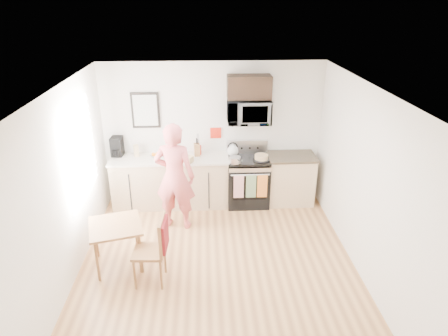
{
  "coord_description": "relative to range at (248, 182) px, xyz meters",
  "views": [
    {
      "loc": [
        -0.16,
        -4.71,
        3.66
      ],
      "look_at": [
        0.14,
        1.0,
        1.15
      ],
      "focal_mm": 32.0,
      "sensor_mm": 36.0,
      "label": 1
    }
  ],
  "objects": [
    {
      "name": "chair",
      "position": [
        -1.43,
        -2.19,
        0.2
      ],
      "size": [
        0.48,
        0.44,
        0.99
      ],
      "rotation": [
        0.0,
        0.0,
        -0.06
      ],
      "color": "brown",
      "rests_on": "floor"
    },
    {
      "name": "back_wall",
      "position": [
        -0.63,
        0.32,
        0.86
      ],
      "size": [
        4.0,
        0.04,
        2.6
      ],
      "primitive_type": "cube",
      "color": "white",
      "rests_on": "floor"
    },
    {
      "name": "dining_table",
      "position": [
        -2.07,
        -1.79,
        0.15
      ],
      "size": [
        0.76,
        0.76,
        0.67
      ],
      "rotation": [
        0.0,
        0.0,
        0.26
      ],
      "color": "brown",
      "rests_on": "floor"
    },
    {
      "name": "cake",
      "position": [
        0.22,
        -0.13,
        0.53
      ],
      "size": [
        0.29,
        0.29,
        0.1
      ],
      "color": "black",
      "rests_on": "range"
    },
    {
      "name": "utensil_crock",
      "position": [
        -0.92,
        0.17,
        0.66
      ],
      "size": [
        0.13,
        0.13,
        0.4
      ],
      "color": "red",
      "rests_on": "countertop_left"
    },
    {
      "name": "countertop_right",
      "position": [
        0.8,
        0.02,
        0.48
      ],
      "size": [
        0.88,
        0.64,
        0.04
      ],
      "primitive_type": "cube",
      "color": "black",
      "rests_on": "cabinet_right"
    },
    {
      "name": "coffee_maker",
      "position": [
        -2.38,
        0.19,
        0.67
      ],
      "size": [
        0.22,
        0.3,
        0.35
      ],
      "rotation": [
        0.0,
        0.0,
        -0.09
      ],
      "color": "black",
      "rests_on": "countertop_left"
    },
    {
      "name": "bread_bag",
      "position": [
        -1.15,
        -0.16,
        0.56
      ],
      "size": [
        0.33,
        0.28,
        0.11
      ],
      "primitive_type": "cube",
      "rotation": [
        0.0,
        0.0,
        -0.54
      ],
      "color": "tan",
      "rests_on": "countertop_left"
    },
    {
      "name": "right_wall",
      "position": [
        1.37,
        -1.98,
        0.86
      ],
      "size": [
        0.04,
        4.6,
        2.6
      ],
      "primitive_type": "cube",
      "color": "white",
      "rests_on": "floor"
    },
    {
      "name": "microwave",
      "position": [
        -0.0,
        0.1,
        1.32
      ],
      "size": [
        0.76,
        0.51,
        0.42
      ],
      "primitive_type": "imported",
      "color": "silver",
      "rests_on": "back_wall"
    },
    {
      "name": "knife_block",
      "position": [
        -0.93,
        0.12,
        0.61
      ],
      "size": [
        0.12,
        0.15,
        0.22
      ],
      "primitive_type": "cube",
      "rotation": [
        0.0,
        0.0,
        0.14
      ],
      "color": "brown",
      "rests_on": "countertop_left"
    },
    {
      "name": "kettle",
      "position": [
        -0.28,
        0.09,
        0.6
      ],
      "size": [
        0.21,
        0.21,
        0.27
      ],
      "color": "silver",
      "rests_on": "range"
    },
    {
      "name": "fruit_bowl",
      "position": [
        -1.68,
        0.07,
        0.54
      ],
      "size": [
        0.2,
        0.2,
        0.09
      ],
      "color": "silver",
      "rests_on": "countertop_left"
    },
    {
      "name": "ceiling",
      "position": [
        -0.63,
        -1.98,
        2.16
      ],
      "size": [
        4.0,
        4.6,
        0.04
      ],
      "primitive_type": "cube",
      "color": "white",
      "rests_on": "back_wall"
    },
    {
      "name": "upper_cabinet",
      "position": [
        -0.0,
        0.15,
        1.74
      ],
      "size": [
        0.76,
        0.35,
        0.4
      ],
      "primitive_type": "cube",
      "color": "black",
      "rests_on": "back_wall"
    },
    {
      "name": "cabinet_right",
      "position": [
        0.8,
        0.02,
        0.01
      ],
      "size": [
        0.84,
        0.6,
        0.9
      ],
      "primitive_type": "cube",
      "color": "tan",
      "rests_on": "floor"
    },
    {
      "name": "wall_trivet",
      "position": [
        -0.58,
        0.31,
        0.86
      ],
      "size": [
        0.2,
        0.02,
        0.2
      ],
      "primitive_type": "cube",
      "color": "red",
      "rests_on": "back_wall"
    },
    {
      "name": "floor",
      "position": [
        -0.63,
        -1.98,
        -0.44
      ],
      "size": [
        4.6,
        4.6,
        0.0
      ],
      "primitive_type": "plane",
      "color": "#8E5C37",
      "rests_on": "ground"
    },
    {
      "name": "person",
      "position": [
        -1.29,
        -0.75,
        0.48
      ],
      "size": [
        0.74,
        0.56,
        1.83
      ],
      "primitive_type": "imported",
      "rotation": [
        0.0,
        0.0,
        2.94
      ],
      "color": "#CC3D38",
      "rests_on": "floor"
    },
    {
      "name": "range",
      "position": [
        0.0,
        0.0,
        0.0
      ],
      "size": [
        0.76,
        0.7,
        1.16
      ],
      "color": "black",
      "rests_on": "floor"
    },
    {
      "name": "cabinet_left",
      "position": [
        -1.43,
        0.02,
        0.01
      ],
      "size": [
        2.1,
        0.6,
        0.9
      ],
      "primitive_type": "cube",
      "color": "tan",
      "rests_on": "floor"
    },
    {
      "name": "milk_carton",
      "position": [
        -2.03,
        0.13,
        0.61
      ],
      "size": [
        0.11,
        0.11,
        0.22
      ],
      "primitive_type": "cube",
      "rotation": [
        0.0,
        0.0,
        0.34
      ],
      "color": "tan",
      "rests_on": "countertop_left"
    },
    {
      "name": "pot",
      "position": [
        -0.26,
        -0.23,
        0.54
      ],
      "size": [
        0.22,
        0.33,
        0.1
      ],
      "rotation": [
        0.0,
        0.0,
        0.43
      ],
      "color": "silver",
      "rests_on": "range"
    },
    {
      "name": "front_wall",
      "position": [
        -0.63,
        -4.28,
        0.86
      ],
      "size": [
        4.0,
        0.04,
        2.6
      ],
      "primitive_type": "cube",
      "color": "white",
      "rests_on": "floor"
    },
    {
      "name": "left_wall",
      "position": [
        -2.63,
        -1.98,
        0.86
      ],
      "size": [
        0.04,
        4.6,
        2.6
      ],
      "primitive_type": "cube",
      "color": "white",
      "rests_on": "floor"
    },
    {
      "name": "countertop_left",
      "position": [
        -1.43,
        0.02,
        0.48
      ],
      "size": [
        2.14,
        0.64,
        0.04
      ],
      "primitive_type": "cube",
      "color": "silver",
      "rests_on": "cabinet_left"
    },
    {
      "name": "wall_art",
      "position": [
        -1.83,
        0.3,
        1.31
      ],
      "size": [
        0.5,
        0.04,
        0.65
      ],
      "color": "black",
      "rests_on": "back_wall"
    },
    {
      "name": "window",
      "position": [
        -2.59,
        -1.18,
        1.11
      ],
      "size": [
        0.06,
        1.4,
        1.5
      ],
      "color": "silver",
      "rests_on": "left_wall"
    }
  ]
}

